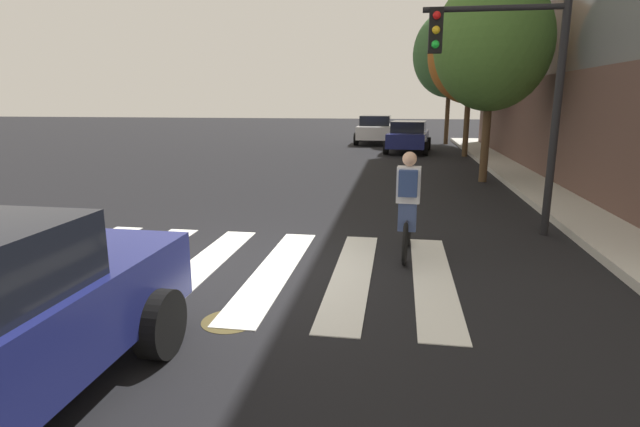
{
  "coord_description": "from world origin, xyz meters",
  "views": [
    {
      "loc": [
        2.36,
        -6.76,
        2.46
      ],
      "look_at": [
        1.24,
        0.34,
        0.81
      ],
      "focal_mm": 27.81,
      "sensor_mm": 36.0,
      "label": 1
    }
  ],
  "objects_px": {
    "traffic_light_near": "(510,76)",
    "street_tree_far": "(451,54)",
    "sedan_mid": "(409,136)",
    "street_tree_near": "(493,43)",
    "manhole_cover": "(230,321)",
    "street_tree_mid": "(471,54)",
    "fire_hydrant": "(604,186)",
    "sedan_far": "(376,129)",
    "cyclist": "(408,206)"
  },
  "relations": [
    {
      "from": "traffic_light_near",
      "to": "street_tree_far",
      "type": "xyz_separation_m",
      "value": [
        0.71,
        19.55,
        2.03
      ]
    },
    {
      "from": "sedan_mid",
      "to": "traffic_light_near",
      "type": "height_order",
      "value": "traffic_light_near"
    },
    {
      "from": "street_tree_near",
      "to": "sedan_mid",
      "type": "bearing_deg",
      "value": 104.0
    },
    {
      "from": "manhole_cover",
      "to": "street_tree_mid",
      "type": "distance_m",
      "value": 18.86
    },
    {
      "from": "manhole_cover",
      "to": "fire_hydrant",
      "type": "relative_size",
      "value": 0.82
    },
    {
      "from": "fire_hydrant",
      "to": "street_tree_near",
      "type": "xyz_separation_m",
      "value": [
        -2.11,
        3.59,
        3.52
      ]
    },
    {
      "from": "street_tree_mid",
      "to": "street_tree_near",
      "type": "bearing_deg",
      "value": -92.54
    },
    {
      "from": "traffic_light_near",
      "to": "sedan_mid",
      "type": "bearing_deg",
      "value": 95.65
    },
    {
      "from": "traffic_light_near",
      "to": "sedan_far",
      "type": "bearing_deg",
      "value": 99.54
    },
    {
      "from": "traffic_light_near",
      "to": "street_tree_near",
      "type": "relative_size",
      "value": 0.7
    },
    {
      "from": "street_tree_far",
      "to": "sedan_mid",
      "type": "bearing_deg",
      "value": -114.41
    },
    {
      "from": "fire_hydrant",
      "to": "street_tree_far",
      "type": "distance_m",
      "value": 17.62
    },
    {
      "from": "sedan_mid",
      "to": "fire_hydrant",
      "type": "bearing_deg",
      "value": -70.76
    },
    {
      "from": "street_tree_mid",
      "to": "sedan_far",
      "type": "bearing_deg",
      "value": 124.82
    },
    {
      "from": "street_tree_far",
      "to": "street_tree_near",
      "type": "bearing_deg",
      "value": -90.16
    },
    {
      "from": "sedan_mid",
      "to": "sedan_far",
      "type": "relative_size",
      "value": 0.95
    },
    {
      "from": "manhole_cover",
      "to": "street_tree_mid",
      "type": "height_order",
      "value": "street_tree_mid"
    },
    {
      "from": "traffic_light_near",
      "to": "street_tree_far",
      "type": "bearing_deg",
      "value": 87.92
    },
    {
      "from": "street_tree_near",
      "to": "street_tree_far",
      "type": "bearing_deg",
      "value": 89.84
    },
    {
      "from": "traffic_light_near",
      "to": "street_tree_mid",
      "type": "relative_size",
      "value": 0.65
    },
    {
      "from": "sedan_far",
      "to": "street_tree_mid",
      "type": "distance_m",
      "value": 8.23
    },
    {
      "from": "street_tree_mid",
      "to": "street_tree_far",
      "type": "relative_size",
      "value": 0.89
    },
    {
      "from": "sedan_mid",
      "to": "street_tree_mid",
      "type": "relative_size",
      "value": 0.68
    },
    {
      "from": "manhole_cover",
      "to": "sedan_mid",
      "type": "height_order",
      "value": "sedan_mid"
    },
    {
      "from": "sedan_far",
      "to": "fire_hydrant",
      "type": "bearing_deg",
      "value": -70.18
    },
    {
      "from": "sedan_mid",
      "to": "cyclist",
      "type": "bearing_deg",
      "value": -90.93
    },
    {
      "from": "cyclist",
      "to": "traffic_light_near",
      "type": "distance_m",
      "value": 3.18
    },
    {
      "from": "street_tree_far",
      "to": "traffic_light_near",
      "type": "bearing_deg",
      "value": -92.08
    },
    {
      "from": "sedan_mid",
      "to": "cyclist",
      "type": "height_order",
      "value": "cyclist"
    },
    {
      "from": "sedan_mid",
      "to": "sedan_far",
      "type": "distance_m",
      "value": 4.93
    },
    {
      "from": "cyclist",
      "to": "street_tree_near",
      "type": "height_order",
      "value": "street_tree_near"
    },
    {
      "from": "sedan_far",
      "to": "street_tree_near",
      "type": "bearing_deg",
      "value": -73.38
    },
    {
      "from": "manhole_cover",
      "to": "cyclist",
      "type": "height_order",
      "value": "cyclist"
    },
    {
      "from": "fire_hydrant",
      "to": "street_tree_far",
      "type": "height_order",
      "value": "street_tree_far"
    },
    {
      "from": "fire_hydrant",
      "to": "street_tree_near",
      "type": "bearing_deg",
      "value": 120.41
    },
    {
      "from": "traffic_light_near",
      "to": "street_tree_mid",
      "type": "xyz_separation_m",
      "value": [
        0.99,
        13.26,
        1.49
      ]
    },
    {
      "from": "cyclist",
      "to": "traffic_light_near",
      "type": "height_order",
      "value": "traffic_light_near"
    },
    {
      "from": "cyclist",
      "to": "manhole_cover",
      "type": "bearing_deg",
      "value": -126.4
    },
    {
      "from": "manhole_cover",
      "to": "fire_hydrant",
      "type": "distance_m",
      "value": 9.64
    },
    {
      "from": "street_tree_mid",
      "to": "street_tree_far",
      "type": "xyz_separation_m",
      "value": [
        -0.28,
        6.29,
        0.54
      ]
    },
    {
      "from": "traffic_light_near",
      "to": "fire_hydrant",
      "type": "relative_size",
      "value": 5.38
    },
    {
      "from": "sedan_far",
      "to": "street_tree_mid",
      "type": "bearing_deg",
      "value": -55.18
    },
    {
      "from": "manhole_cover",
      "to": "traffic_light_near",
      "type": "distance_m",
      "value": 6.49
    },
    {
      "from": "manhole_cover",
      "to": "cyclist",
      "type": "relative_size",
      "value": 0.37
    },
    {
      "from": "sedan_far",
      "to": "street_tree_mid",
      "type": "xyz_separation_m",
      "value": [
        4.24,
        -6.1,
        3.53
      ]
    },
    {
      "from": "sedan_mid",
      "to": "traffic_light_near",
      "type": "relative_size",
      "value": 1.05
    },
    {
      "from": "sedan_far",
      "to": "cyclist",
      "type": "bearing_deg",
      "value": -85.87
    },
    {
      "from": "cyclist",
      "to": "street_tree_near",
      "type": "xyz_separation_m",
      "value": [
        2.4,
        7.96,
        3.21
      ]
    },
    {
      "from": "traffic_light_near",
      "to": "street_tree_far",
      "type": "distance_m",
      "value": 19.67
    },
    {
      "from": "sedan_far",
      "to": "street_tree_far",
      "type": "distance_m",
      "value": 5.69
    }
  ]
}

